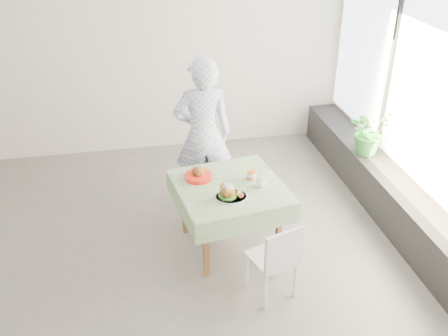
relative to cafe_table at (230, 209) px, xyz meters
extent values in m
plane|color=#5B5957|center=(-0.89, 0.01, -0.46)|extent=(6.00, 6.00, 0.00)
cube|color=white|center=(-0.89, 2.51, 0.94)|extent=(6.00, 0.02, 2.80)
cube|color=white|center=(2.11, 0.01, 0.94)|extent=(0.02, 5.00, 2.80)
cube|color=#D1E0F9|center=(2.08, 0.01, 1.19)|extent=(0.01, 4.80, 2.18)
cube|color=black|center=(1.91, 0.01, -0.21)|extent=(0.40, 4.80, 0.50)
cube|color=brown|center=(0.00, 0.00, 0.25)|extent=(1.02, 1.02, 0.04)
cube|color=silver|center=(0.00, 0.00, 0.28)|extent=(1.18, 1.18, 0.01)
cube|color=white|center=(-0.05, 0.75, -0.03)|extent=(0.44, 0.44, 0.04)
cube|color=white|center=(-0.07, 0.93, 0.18)|extent=(0.40, 0.08, 0.40)
cube|color=white|center=(0.23, -0.77, -0.06)|extent=(0.47, 0.47, 0.04)
cube|color=white|center=(0.28, -0.93, 0.15)|extent=(0.37, 0.15, 0.38)
imported|color=#88A0D9|center=(-0.13, 0.87, 0.45)|extent=(0.67, 0.44, 1.81)
cylinder|color=white|center=(-0.03, -0.23, 0.29)|extent=(0.31, 0.31, 0.02)
cylinder|color=#1D4F13|center=(-0.07, -0.23, 0.31)|extent=(0.17, 0.17, 0.02)
ellipsoid|color=brown|center=(-0.07, -0.23, 0.35)|extent=(0.14, 0.13, 0.11)
ellipsoid|color=white|center=(-0.07, -0.23, 0.40)|extent=(0.10, 0.10, 0.07)
cylinder|color=#A4190F|center=(0.06, -0.24, 0.31)|extent=(0.05, 0.05, 0.03)
cylinder|color=white|center=(0.24, 0.08, 0.34)|extent=(0.09, 0.09, 0.12)
cylinder|color=orange|center=(0.24, 0.08, 0.33)|extent=(0.08, 0.08, 0.09)
cylinder|color=white|center=(0.24, 0.08, 0.41)|extent=(0.09, 0.09, 0.01)
cylinder|color=gold|center=(0.24, 0.08, 0.45)|extent=(0.01, 0.03, 0.17)
cylinder|color=white|center=(0.29, -0.08, 0.34)|extent=(0.09, 0.09, 0.12)
cylinder|color=#F0EECA|center=(0.29, -0.08, 0.33)|extent=(0.08, 0.08, 0.09)
cylinder|color=white|center=(0.29, -0.08, 0.41)|extent=(0.09, 0.09, 0.01)
cylinder|color=gold|center=(0.30, -0.08, 0.45)|extent=(0.01, 0.03, 0.17)
cylinder|color=red|center=(-0.29, 0.20, 0.30)|extent=(0.28, 0.28, 0.04)
cylinder|color=white|center=(-0.29, 0.20, 0.32)|extent=(0.24, 0.24, 0.02)
ellipsoid|color=brown|center=(-0.29, 0.20, 0.36)|extent=(0.13, 0.12, 0.11)
imported|color=#277426|center=(1.89, 0.84, 0.32)|extent=(0.61, 0.57, 0.57)
camera|label=1|loc=(-0.88, -4.16, 2.85)|focal=40.00mm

